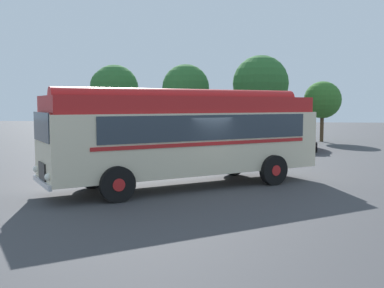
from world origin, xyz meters
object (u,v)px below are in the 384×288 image
Objects in this scene: vintage_bus at (187,134)px; car_far_right at (301,137)px; car_near_left at (175,137)px; car_mid_left at (217,136)px; box_van at (128,129)px; car_mid_right at (260,137)px.

vintage_bus is 14.78m from car_far_right.
car_near_left and car_mid_left have the same top height.
car_near_left is 0.99× the size of car_far_right.
car_near_left is at bearing -165.01° from car_mid_left.
car_mid_left is 0.72× the size of box_van.
vintage_bus is at bearing -79.14° from car_near_left.
car_near_left is at bearing 0.58° from box_van.
vintage_bus is at bearing -66.60° from box_van.
car_mid_right is at bearing 179.25° from car_far_right.
car_mid_left is (0.20, 13.70, -1.05)m from vintage_bus.
car_mid_right is 0.99× the size of car_far_right.
car_mid_right is at bearing 77.44° from vintage_bus.
car_far_right is (5.42, -0.07, 0.00)m from car_mid_left.
box_van is at bearing -172.62° from car_mid_left.
vintage_bus is at bearing -112.41° from car_far_right.
car_mid_left is 2.84m from car_mid_right.
car_mid_right is (2.84, -0.04, 0.00)m from car_mid_left.
vintage_bus is 2.23× the size of car_near_left.
car_far_right is 0.74× the size of box_van.
car_near_left is 3.16m from box_van.
car_mid_right is at bearing 4.73° from box_van.
car_mid_left and car_mid_right have the same top height.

